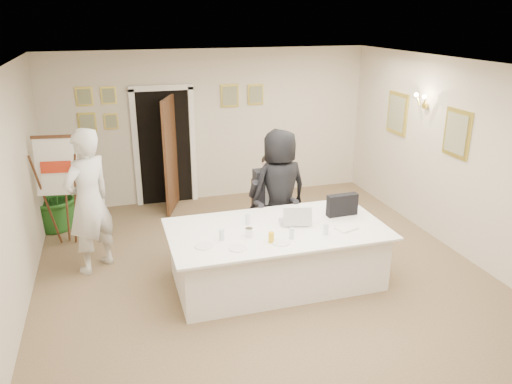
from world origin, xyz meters
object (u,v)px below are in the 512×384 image
object	(u,v)px
conference_table	(277,254)
standing_woman	(279,190)
steel_jug	(249,232)
paper_stack	(346,228)
laptop_bag	(342,205)
potted_palm	(55,192)
seated_man	(270,199)
standing_man	(89,202)
laptop	(294,213)
flip_chart	(62,196)
oj_glass	(271,237)

from	to	relation	value
conference_table	standing_woman	size ratio (longest dim) A/B	1.53
steel_jug	paper_stack	bearing A→B (deg)	-6.68
laptop_bag	potted_palm	bearing A→B (deg)	145.22
seated_man	laptop_bag	distance (m)	1.25
seated_man	potted_palm	size ratio (longest dim) A/B	1.13
seated_man	potted_palm	distance (m)	3.54
paper_stack	standing_man	bearing A→B (deg)	156.98
seated_man	laptop_bag	world-z (taller)	seated_man
potted_palm	laptop	world-z (taller)	potted_palm
conference_table	steel_jug	distance (m)	0.62
laptop	potted_palm	bearing A→B (deg)	154.18
conference_table	standing_woman	bearing A→B (deg)	69.24
seated_man	steel_jug	distance (m)	1.49
conference_table	laptop_bag	bearing A→B (deg)	9.08
flip_chart	steel_jug	bearing A→B (deg)	-42.72
standing_man	laptop	world-z (taller)	standing_man
paper_stack	steel_jug	xyz separation A→B (m)	(-1.26, 0.15, 0.04)
flip_chart	potted_palm	size ratio (longest dim) A/B	1.34
paper_stack	steel_jug	distance (m)	1.27
conference_table	flip_chart	size ratio (longest dim) A/B	1.65
standing_man	potted_palm	bearing A→B (deg)	-112.09
oj_glass	steel_jug	size ratio (longest dim) A/B	1.18
standing_woman	laptop	distance (m)	0.93
conference_table	laptop_bag	size ratio (longest dim) A/B	6.54
seated_man	potted_palm	bearing A→B (deg)	168.13
conference_table	laptop	world-z (taller)	laptop
seated_man	oj_glass	bearing A→B (deg)	-93.75
standing_woman	standing_man	bearing A→B (deg)	-11.40
conference_table	seated_man	distance (m)	1.24
standing_woman	laptop_bag	size ratio (longest dim) A/B	4.27
conference_table	oj_glass	size ratio (longest dim) A/B	21.56
standing_man	paper_stack	size ratio (longest dim) A/B	7.43
conference_table	oj_glass	world-z (taller)	oj_glass
laptop	oj_glass	distance (m)	0.67
potted_palm	oj_glass	size ratio (longest dim) A/B	9.79
standing_woman	laptop_bag	xyz separation A→B (m)	(0.61, -0.86, 0.01)
potted_palm	laptop_bag	size ratio (longest dim) A/B	2.97
laptop_bag	oj_glass	bearing A→B (deg)	-157.38
seated_man	paper_stack	size ratio (longest dim) A/B	5.28
seated_man	steel_jug	size ratio (longest dim) A/B	13.02
flip_chart	steel_jug	size ratio (longest dim) A/B	15.48
flip_chart	laptop	world-z (taller)	flip_chart
flip_chart	oj_glass	size ratio (longest dim) A/B	13.10
seated_man	flip_chart	bearing A→B (deg)	178.29
flip_chart	standing_man	size ratio (longest dim) A/B	0.85
conference_table	potted_palm	bearing A→B (deg)	137.25
seated_man	laptop	distance (m)	1.09
oj_glass	standing_woman	bearing A→B (deg)	67.14
potted_palm	paper_stack	xyz separation A→B (m)	(3.76, -2.99, 0.15)
standing_man	steel_jug	bearing A→B (deg)	105.70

